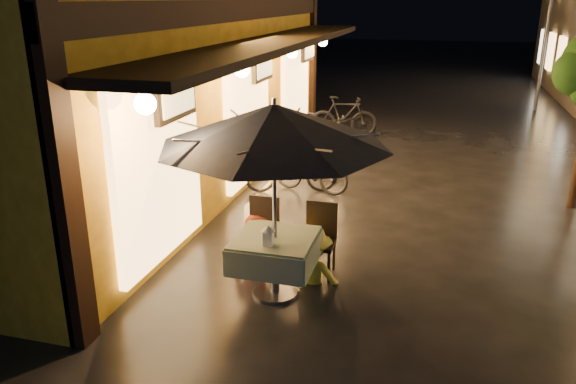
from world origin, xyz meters
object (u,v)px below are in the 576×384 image
(cafe_table, at_px, (275,251))
(patio_umbrella, at_px, (274,125))
(person_orange, at_px, (253,217))
(person_yellow, at_px, (313,230))
(bicycle_0, at_px, (291,168))
(table_lantern, at_px, (268,234))

(cafe_table, bearing_deg, patio_umbrella, -36.87)
(person_orange, height_order, person_yellow, person_orange)
(cafe_table, distance_m, person_orange, 0.74)
(patio_umbrella, distance_m, bicycle_0, 4.26)
(patio_umbrella, height_order, table_lantern, patio_umbrella)
(person_orange, bearing_deg, patio_umbrella, 141.68)
(cafe_table, xyz_separation_m, patio_umbrella, (0.00, -0.00, 1.56))
(bicycle_0, bearing_deg, patio_umbrella, 174.54)
(cafe_table, xyz_separation_m, person_orange, (-0.46, 0.55, 0.19))
(table_lantern, xyz_separation_m, bicycle_0, (-0.83, 4.08, -0.46))
(person_orange, bearing_deg, bicycle_0, -72.12)
(table_lantern, bearing_deg, person_orange, 119.95)
(table_lantern, height_order, person_orange, person_orange)
(cafe_table, xyz_separation_m, bicycle_0, (-0.83, 3.82, -0.12))
(cafe_table, bearing_deg, person_orange, 130.20)
(person_orange, distance_m, bicycle_0, 3.31)
(cafe_table, bearing_deg, table_lantern, -90.00)
(cafe_table, relative_size, table_lantern, 3.96)
(cafe_table, distance_m, patio_umbrella, 1.56)
(table_lantern, xyz_separation_m, person_yellow, (0.36, 0.76, -0.22))
(patio_umbrella, bearing_deg, table_lantern, -90.00)
(patio_umbrella, bearing_deg, person_orange, 130.20)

